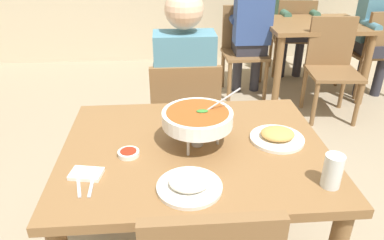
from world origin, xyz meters
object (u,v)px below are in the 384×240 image
(diner_main, at_px, (184,83))
(chair_bg_middle, at_px, (376,48))
(chair_bg_corner, at_px, (332,62))
(chair_diner_main, at_px, (185,119))
(patron_bg_right, at_px, (293,12))
(rice_plate, at_px, (189,184))
(appetizer_plate, at_px, (277,136))
(dining_table_main, at_px, (195,168))
(dining_table_far, at_px, (313,36))
(patron_bg_middle, at_px, (378,24))
(drink_glass, at_px, (332,172))
(sauce_dish, at_px, (129,153))
(chair_bg_left, at_px, (243,45))
(curry_bowl, at_px, (197,119))
(chair_bg_right, at_px, (293,33))
(patron_bg_left, at_px, (252,25))

(diner_main, xyz_separation_m, chair_bg_middle, (2.05, 1.38, -0.24))
(diner_main, relative_size, chair_bg_corner, 1.46)
(chair_diner_main, bearing_deg, patron_bg_right, 56.74)
(rice_plate, distance_m, appetizer_plate, 0.52)
(appetizer_plate, xyz_separation_m, chair_bg_middle, (1.68, 2.13, -0.27))
(diner_main, height_order, appetizer_plate, diner_main)
(dining_table_main, distance_m, chair_diner_main, 0.75)
(dining_table_far, relative_size, chair_bg_middle, 1.11)
(patron_bg_middle, distance_m, patron_bg_right, 0.91)
(drink_glass, bearing_deg, sauce_dish, 161.00)
(sauce_dish, height_order, chair_bg_left, chair_bg_left)
(curry_bowl, bearing_deg, chair_bg_middle, 46.46)
(appetizer_plate, bearing_deg, chair_diner_main, 117.48)
(chair_diner_main, relative_size, dining_table_far, 0.90)
(diner_main, relative_size, patron_bg_right, 1.00)
(patron_bg_right, bearing_deg, drink_glass, -106.03)
(drink_glass, bearing_deg, patron_bg_right, 73.97)
(chair_bg_right, distance_m, patron_bg_middle, 0.92)
(patron_bg_left, bearing_deg, drink_glass, -96.38)
(diner_main, distance_m, chair_bg_corner, 1.75)
(curry_bowl, bearing_deg, patron_bg_middle, 47.25)
(chair_diner_main, distance_m, patron_bg_right, 2.52)
(chair_bg_middle, distance_m, patron_bg_left, 1.31)
(rice_plate, bearing_deg, chair_bg_right, 65.21)
(chair_diner_main, bearing_deg, chair_bg_middle, 34.69)
(dining_table_main, distance_m, sauce_dish, 0.31)
(curry_bowl, distance_m, appetizer_plate, 0.37)
(patron_bg_left, bearing_deg, chair_diner_main, -116.34)
(drink_glass, height_order, patron_bg_right, patron_bg_right)
(chair_diner_main, height_order, chair_bg_right, same)
(chair_diner_main, bearing_deg, dining_table_far, 47.25)
(dining_table_far, relative_size, patron_bg_right, 0.76)
(dining_table_main, xyz_separation_m, sauce_dish, (-0.28, -0.05, 0.13))
(diner_main, height_order, chair_bg_middle, diner_main)
(chair_bg_corner, bearing_deg, chair_bg_left, 138.83)
(patron_bg_left, distance_m, patron_bg_middle, 1.28)
(dining_table_far, bearing_deg, patron_bg_right, 93.54)
(patron_bg_middle, bearing_deg, rice_plate, -129.86)
(patron_bg_right, bearing_deg, appetizer_plate, -109.68)
(appetizer_plate, distance_m, sauce_dish, 0.65)
(rice_plate, distance_m, drink_glass, 0.52)
(dining_table_main, bearing_deg, patron_bg_middle, 47.22)
(sauce_dish, bearing_deg, chair_bg_right, 59.75)
(rice_plate, distance_m, chair_bg_right, 3.42)
(diner_main, xyz_separation_m, patron_bg_middle, (2.04, 1.43, 0.00))
(curry_bowl, distance_m, drink_glass, 0.57)
(drink_glass, xyz_separation_m, chair_bg_middle, (1.57, 2.46, -0.31))
(drink_glass, xyz_separation_m, patron_bg_left, (0.29, 2.58, -0.07))
(dining_table_far, height_order, chair_bg_corner, chair_bg_corner)
(dining_table_main, xyz_separation_m, rice_plate, (-0.04, -0.29, 0.14))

